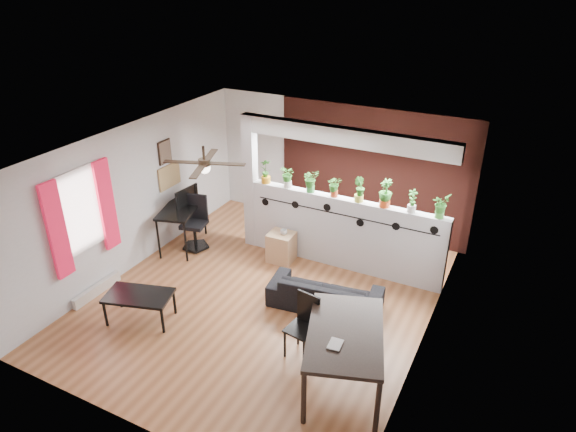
# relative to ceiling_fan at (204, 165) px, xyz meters

# --- Properties ---
(room_shell) EXTENTS (6.30, 7.10, 2.90)m
(room_shell) POSITION_rel_ceiling_fan_xyz_m (0.80, 0.30, -1.01)
(room_shell) COLOR brown
(room_shell) RESTS_ON ground
(partition_wall) EXTENTS (3.60, 0.18, 1.35)m
(partition_wall) POSITION_rel_ceiling_fan_xyz_m (1.60, 1.80, -1.64)
(partition_wall) COLOR #BCBCC1
(partition_wall) RESTS_ON ground
(ceiling_header) EXTENTS (3.60, 0.18, 0.30)m
(ceiling_header) POSITION_rel_ceiling_fan_xyz_m (1.60, 1.80, 0.14)
(ceiling_header) COLOR silver
(ceiling_header) RESTS_ON room_shell
(pier_column) EXTENTS (0.22, 0.20, 2.60)m
(pier_column) POSITION_rel_ceiling_fan_xyz_m (-0.31, 1.80, -1.01)
(pier_column) COLOR #BCBCC1
(pier_column) RESTS_ON ground
(brick_panel) EXTENTS (3.90, 0.05, 2.60)m
(brick_panel) POSITION_rel_ceiling_fan_xyz_m (1.60, 3.27, -1.01)
(brick_panel) COLOR #9F3B2E
(brick_panel) RESTS_ON ground
(vine_decal) EXTENTS (3.31, 0.01, 0.30)m
(vine_decal) POSITION_rel_ceiling_fan_xyz_m (1.60, 1.70, -1.23)
(vine_decal) COLOR black
(vine_decal) RESTS_ON partition_wall
(window_assembly) EXTENTS (0.09, 1.30, 1.55)m
(window_assembly) POSITION_rel_ceiling_fan_xyz_m (-1.76, -0.90, -0.81)
(window_assembly) COLOR white
(window_assembly) RESTS_ON room_shell
(baseboard_heater) EXTENTS (0.08, 1.00, 0.18)m
(baseboard_heater) POSITION_rel_ceiling_fan_xyz_m (-1.74, -0.90, -2.22)
(baseboard_heater) COLOR beige
(baseboard_heater) RESTS_ON ground
(corkboard) EXTENTS (0.03, 0.60, 0.45)m
(corkboard) POSITION_rel_ceiling_fan_xyz_m (-1.78, 1.25, -0.96)
(corkboard) COLOR #977849
(corkboard) RESTS_ON room_shell
(framed_art) EXTENTS (0.03, 0.34, 0.44)m
(framed_art) POSITION_rel_ceiling_fan_xyz_m (-1.78, 1.20, -0.46)
(framed_art) COLOR #8C7259
(framed_art) RESTS_ON room_shell
(ceiling_fan) EXTENTS (1.19, 1.19, 0.43)m
(ceiling_fan) POSITION_rel_ceiling_fan_xyz_m (0.00, 0.00, 0.00)
(ceiling_fan) COLOR black
(ceiling_fan) RESTS_ON room_shell
(potted_plant_0) EXTENTS (0.31, 0.30, 0.47)m
(potted_plant_0) POSITION_rel_ceiling_fan_xyz_m (0.02, 1.80, -0.72)
(potted_plant_0) COLOR orange
(potted_plant_0) RESTS_ON partition_wall
(potted_plant_1) EXTENTS (0.26, 0.25, 0.41)m
(potted_plant_1) POSITION_rel_ceiling_fan_xyz_m (0.47, 1.80, -0.75)
(potted_plant_1) COLOR silver
(potted_plant_1) RESTS_ON partition_wall
(potted_plant_2) EXTENTS (0.27, 0.27, 0.42)m
(potted_plant_2) POSITION_rel_ceiling_fan_xyz_m (0.92, 1.80, -0.74)
(potted_plant_2) COLOR #2E7F35
(potted_plant_2) RESTS_ON partition_wall
(potted_plant_3) EXTENTS (0.23, 0.21, 0.38)m
(potted_plant_3) POSITION_rel_ceiling_fan_xyz_m (1.37, 1.80, -0.76)
(potted_plant_3) COLOR #AE3D1B
(potted_plant_3) RESTS_ON partition_wall
(potted_plant_4) EXTENTS (0.25, 0.22, 0.43)m
(potted_plant_4) POSITION_rel_ceiling_fan_xyz_m (1.83, 1.80, -0.74)
(potted_plant_4) COLOR #CBCB47
(potted_plant_4) RESTS_ON partition_wall
(potted_plant_5) EXTENTS (0.32, 0.29, 0.48)m
(potted_plant_5) POSITION_rel_ceiling_fan_xyz_m (2.28, 1.80, -0.71)
(potted_plant_5) COLOR #E14D1A
(potted_plant_5) RESTS_ON partition_wall
(potted_plant_6) EXTENTS (0.22, 0.18, 0.40)m
(potted_plant_6) POSITION_rel_ceiling_fan_xyz_m (2.73, 1.80, -0.75)
(potted_plant_6) COLOR silver
(potted_plant_6) RESTS_ON partition_wall
(potted_plant_7) EXTENTS (0.21, 0.24, 0.41)m
(potted_plant_7) POSITION_rel_ceiling_fan_xyz_m (3.18, 1.80, -0.75)
(potted_plant_7) COLOR green
(potted_plant_7) RESTS_ON partition_wall
(sofa) EXTENTS (1.79, 0.89, 0.50)m
(sofa) POSITION_rel_ceiling_fan_xyz_m (1.79, 0.53, -2.06)
(sofa) COLOR black
(sofa) RESTS_ON ground
(cube_shelf) EXTENTS (0.47, 0.42, 0.56)m
(cube_shelf) POSITION_rel_ceiling_fan_xyz_m (0.51, 1.46, -2.03)
(cube_shelf) COLOR tan
(cube_shelf) RESTS_ON ground
(cup) EXTENTS (0.15, 0.15, 0.10)m
(cup) POSITION_rel_ceiling_fan_xyz_m (0.56, 1.46, -1.70)
(cup) COLOR gray
(cup) RESTS_ON cube_shelf
(computer_desk) EXTENTS (0.91, 1.29, 0.84)m
(computer_desk) POSITION_rel_ceiling_fan_xyz_m (-1.45, 1.09, -1.55)
(computer_desk) COLOR black
(computer_desk) RESTS_ON ground
(monitor) EXTENTS (0.34, 0.08, 0.19)m
(monitor) POSITION_rel_ceiling_fan_xyz_m (-1.45, 1.24, -1.38)
(monitor) COLOR black
(monitor) RESTS_ON computer_desk
(office_chair) EXTENTS (0.54, 0.54, 1.04)m
(office_chair) POSITION_rel_ceiling_fan_xyz_m (-1.20, 1.17, -1.86)
(office_chair) COLOR black
(office_chair) RESTS_ON ground
(dining_table) EXTENTS (1.38, 1.77, 0.85)m
(dining_table) POSITION_rel_ceiling_fan_xyz_m (2.67, -0.92, -1.56)
(dining_table) COLOR black
(dining_table) RESTS_ON ground
(book) EXTENTS (0.18, 0.23, 0.02)m
(book) POSITION_rel_ceiling_fan_xyz_m (2.57, -1.22, -1.46)
(book) COLOR gray
(book) RESTS_ON dining_table
(folding_chair) EXTENTS (0.44, 0.44, 0.95)m
(folding_chair) POSITION_rel_ceiling_fan_xyz_m (1.96, -0.61, -1.75)
(folding_chair) COLOR black
(folding_chair) RESTS_ON ground
(coffee_table) EXTENTS (1.12, 0.82, 0.47)m
(coffee_table) POSITION_rel_ceiling_fan_xyz_m (-0.62, -1.09, -1.90)
(coffee_table) COLOR black
(coffee_table) RESTS_ON ground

